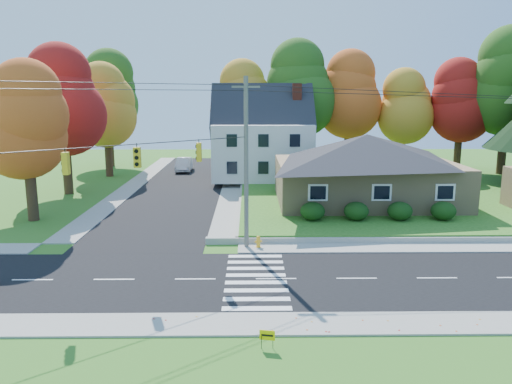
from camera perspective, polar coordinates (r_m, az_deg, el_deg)
ground at (r=25.05m, az=2.32°, el=-9.91°), size 120.00×120.00×0.00m
road_main at (r=25.04m, az=2.32°, el=-9.89°), size 90.00×8.00×0.02m
road_cross at (r=50.61m, az=-8.32°, el=0.75°), size 8.00×44.00×0.02m
sidewalk_north at (r=29.75m, az=1.81°, el=-6.40°), size 90.00×2.00×0.08m
sidewalk_south at (r=20.45m, az=3.07°, el=-14.82°), size 90.00×2.00×0.08m
lawn at (r=47.41m, az=16.84°, el=-0.02°), size 30.00×30.00×0.50m
ranch_house at (r=40.83m, az=12.46°, el=2.77°), size 14.60×10.60×5.40m
colonial_house at (r=51.56m, az=0.77°, el=6.18°), size 10.40×8.40×9.60m
hedge_row at (r=35.18m, az=13.78°, el=-2.12°), size 10.70×1.70×1.27m
traffic_infrastructure at (r=25.03m, az=1.90°, el=2.29°), size 38.10×10.66×10.00m
tree_lot_0 at (r=57.36m, az=-1.45°, el=10.39°), size 6.72×6.72×12.51m
tree_lot_1 at (r=56.61m, az=4.75°, el=11.67°), size 7.84×7.84×14.60m
tree_lot_2 at (r=58.46m, az=10.61°, el=10.86°), size 7.28×7.28×13.56m
tree_lot_3 at (r=58.96m, az=16.56°, el=9.33°), size 6.16×6.16×11.47m
tree_lot_4 at (r=60.06m, az=22.43°, el=9.61°), size 6.72×6.72×12.51m
tree_lot_5 at (r=59.94m, az=26.91°, el=11.13°), size 8.40×8.40×15.64m
tree_west_0 at (r=38.73m, az=-24.86°, el=7.37°), size 6.16×6.16×11.47m
tree_west_1 at (r=48.34m, az=-21.26°, el=9.72°), size 7.28×7.28×13.56m
tree_west_2 at (r=57.55m, az=-16.79°, el=9.44°), size 6.72×6.72×12.51m
tree_west_3 at (r=65.79m, az=-16.63°, el=10.73°), size 7.84×7.84×14.60m
white_car at (r=59.97m, az=-8.24°, el=3.13°), size 1.83×4.90×1.60m
fire_hydrant at (r=29.69m, az=0.26°, el=-5.77°), size 0.44×0.34×0.77m
yard_sign at (r=18.54m, az=1.29°, el=-16.09°), size 0.55×0.14×0.70m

